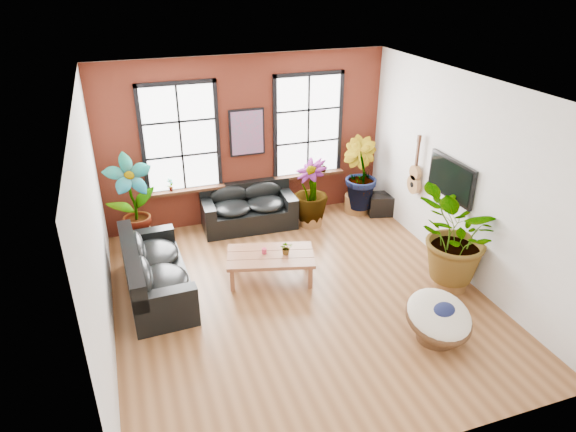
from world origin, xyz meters
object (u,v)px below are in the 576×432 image
at_px(sofa_back, 248,208).
at_px(coffee_table, 270,257).
at_px(sofa_left, 153,273).
at_px(papasan_chair, 439,318).

relative_size(sofa_back, coffee_table, 1.17).
bearing_deg(sofa_left, sofa_back, -50.16).
relative_size(sofa_left, papasan_chair, 1.96).
bearing_deg(sofa_back, coffee_table, -92.01).
relative_size(sofa_back, sofa_left, 0.84).
height_order(sofa_back, papasan_chair, sofa_back).
bearing_deg(sofa_back, sofa_left, -135.72).
distance_m(sofa_back, coffee_table, 2.15).
distance_m(sofa_left, papasan_chair, 4.65).
xyz_separation_m(sofa_back, coffee_table, (-0.16, -2.15, 0.03)).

